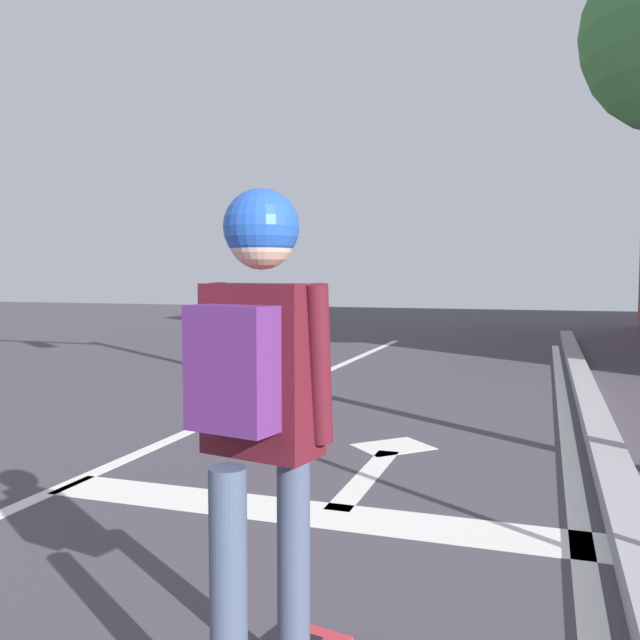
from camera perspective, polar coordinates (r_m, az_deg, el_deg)
The scene contains 7 objects.
lane_line_center at distance 4.99m, azimuth -18.86°, elevation -12.26°, with size 0.12×20.00×0.01m, color silver.
lane_line_curbside at distance 4.05m, azimuth 21.07°, elevation -16.17°, with size 0.12×20.00×0.01m, color silver.
stop_bar at distance 4.05m, azimuth -1.30°, elevation -15.90°, with size 3.29×0.40×0.01m, color silver.
lane_arrow_stem at distance 4.71m, azimuth 3.94°, elevation -13.04°, with size 0.16×1.40×0.01m, color silver.
lane_arrow_head at distance 5.51m, azimuth 6.19°, elevation -10.56°, with size 0.56×0.44×0.01m, color silver.
curb_strip at distance 4.04m, azimuth 24.76°, elevation -15.27°, with size 0.24×24.00×0.14m, color #9A989D.
skater at distance 2.05m, azimuth -5.20°, elevation -5.32°, with size 0.43×0.59×1.54m.
Camera 1 is at (3.04, 2.20, 1.37)m, focal length 37.93 mm.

